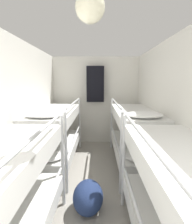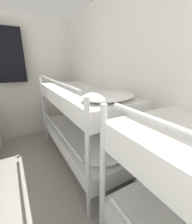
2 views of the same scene
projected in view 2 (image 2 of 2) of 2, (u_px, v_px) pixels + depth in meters
wall_right at (172, 101)px, 1.33m from camera, size 0.06×5.03×2.28m
wall_back at (14, 81)px, 2.84m from camera, size 2.34×0.06×2.28m
bunk_stack_right_far at (82, 119)px, 2.17m from camera, size 0.74×1.89×1.26m
hanging_coat at (10, 55)px, 2.57m from camera, size 0.44×0.12×0.90m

